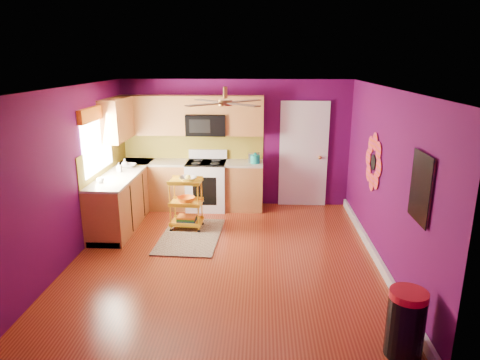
{
  "coord_description": "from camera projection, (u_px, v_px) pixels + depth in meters",
  "views": [
    {
      "loc": [
        0.51,
        -5.85,
        2.88
      ],
      "look_at": [
        0.2,
        0.4,
        1.09
      ],
      "focal_mm": 32.0,
      "sensor_mm": 36.0,
      "label": 1
    }
  ],
  "objects": [
    {
      "name": "ground",
      "position": [
        226.0,
        257.0,
        6.44
      ],
      "size": [
        5.0,
        5.0,
        0.0
      ],
      "primitive_type": "plane",
      "color": "maroon",
      "rests_on": "ground"
    },
    {
      "name": "room_envelope",
      "position": [
        226.0,
        151.0,
        5.99
      ],
      "size": [
        4.54,
        5.04,
        2.52
      ],
      "color": "#500948",
      "rests_on": "ground"
    },
    {
      "name": "lower_cabinets",
      "position": [
        163.0,
        192.0,
        8.13
      ],
      "size": [
        2.81,
        2.31,
        0.94
      ],
      "color": "#9A5C2A",
      "rests_on": "ground"
    },
    {
      "name": "electric_range",
      "position": [
        207.0,
        185.0,
        8.42
      ],
      "size": [
        0.76,
        0.66,
        1.13
      ],
      "color": "white",
      "rests_on": "ground"
    },
    {
      "name": "upper_cabinetry",
      "position": [
        169.0,
        118.0,
        8.09
      ],
      "size": [
        2.8,
        2.3,
        1.26
      ],
      "color": "#9A5C2A",
      "rests_on": "ground"
    },
    {
      "name": "left_window",
      "position": [
        97.0,
        130.0,
        7.08
      ],
      "size": [
        0.08,
        1.35,
        1.08
      ],
      "color": "white",
      "rests_on": "ground"
    },
    {
      "name": "panel_door",
      "position": [
        303.0,
        156.0,
        8.46
      ],
      "size": [
        0.95,
        0.11,
        2.15
      ],
      "color": "white",
      "rests_on": "ground"
    },
    {
      "name": "right_wall_art",
      "position": [
        392.0,
        172.0,
        5.61
      ],
      "size": [
        0.04,
        2.74,
        1.04
      ],
      "color": "black",
      "rests_on": "ground"
    },
    {
      "name": "ceiling_fan",
      "position": [
        225.0,
        102.0,
        6.0
      ],
      "size": [
        1.01,
        1.01,
        0.26
      ],
      "color": "#BF8C3F",
      "rests_on": "ground"
    },
    {
      "name": "shag_rug",
      "position": [
        191.0,
        236.0,
        7.16
      ],
      "size": [
        1.02,
        1.6,
        0.02
      ],
      "primitive_type": "cube",
      "rotation": [
        0.0,
        0.0,
        -0.04
      ],
      "color": "black",
      "rests_on": "ground"
    },
    {
      "name": "rolling_cart",
      "position": [
        187.0,
        201.0,
        7.37
      ],
      "size": [
        0.56,
        0.42,
        0.98
      ],
      "color": "yellow",
      "rests_on": "ground"
    },
    {
      "name": "trash_can",
      "position": [
        406.0,
        324.0,
        4.23
      ],
      "size": [
        0.48,
        0.48,
        0.71
      ],
      "color": "black",
      "rests_on": "ground"
    },
    {
      "name": "teal_kettle",
      "position": [
        255.0,
        159.0,
        8.18
      ],
      "size": [
        0.18,
        0.18,
        0.21
      ],
      "color": "teal",
      "rests_on": "lower_cabinets"
    },
    {
      "name": "toaster",
      "position": [
        254.0,
        158.0,
        8.27
      ],
      "size": [
        0.22,
        0.15,
        0.18
      ],
      "primitive_type": "cube",
      "color": "beige",
      "rests_on": "lower_cabinets"
    },
    {
      "name": "soap_bottle_a",
      "position": [
        119.0,
        167.0,
        7.54
      ],
      "size": [
        0.08,
        0.08,
        0.18
      ],
      "primitive_type": "imported",
      "color": "#EA3F72",
      "rests_on": "lower_cabinets"
    },
    {
      "name": "soap_bottle_b",
      "position": [
        125.0,
        163.0,
        7.87
      ],
      "size": [
        0.13,
        0.13,
        0.16
      ],
      "primitive_type": "imported",
      "color": "white",
      "rests_on": "lower_cabinets"
    },
    {
      "name": "counter_dish",
      "position": [
        129.0,
        166.0,
        7.89
      ],
      "size": [
        0.26,
        0.26,
        0.06
      ],
      "primitive_type": "imported",
      "color": "white",
      "rests_on": "lower_cabinets"
    },
    {
      "name": "counter_cup",
      "position": [
        100.0,
        180.0,
        6.89
      ],
      "size": [
        0.11,
        0.11,
        0.09
      ],
      "primitive_type": "imported",
      "color": "white",
      "rests_on": "lower_cabinets"
    }
  ]
}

